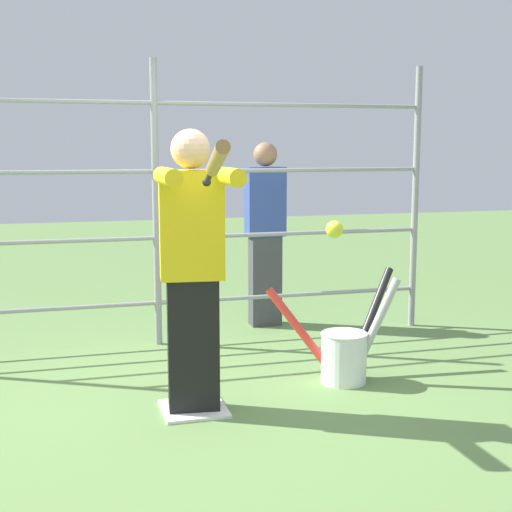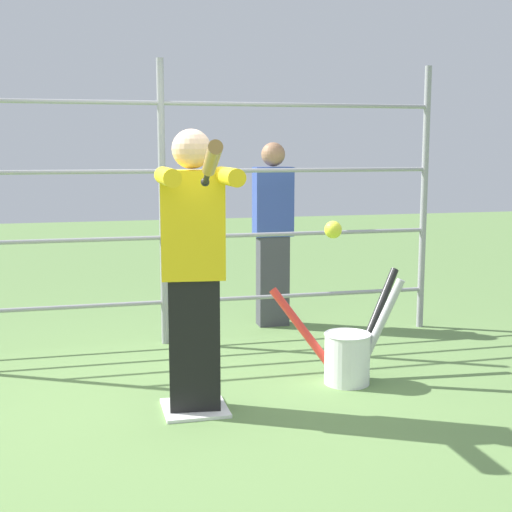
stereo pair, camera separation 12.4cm
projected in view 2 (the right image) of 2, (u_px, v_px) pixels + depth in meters
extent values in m
plane|color=#608447|center=(195.00, 410.00, 4.51)|extent=(24.00, 24.00, 0.00)
cube|color=white|center=(195.00, 408.00, 4.51)|extent=(0.40, 0.40, 0.02)
cylinder|color=#939399|center=(424.00, 200.00, 6.43)|extent=(0.06, 0.06, 2.35)
cylinder|color=#939399|center=(163.00, 205.00, 5.87)|extent=(0.06, 0.06, 2.35)
cylinder|color=#939399|center=(165.00, 302.00, 6.00)|extent=(4.72, 0.04, 0.04)
cylinder|color=#939399|center=(163.00, 238.00, 5.91)|extent=(4.72, 0.04, 0.04)
cylinder|color=#939399|center=(162.00, 171.00, 5.83)|extent=(4.72, 0.04, 0.04)
cylinder|color=#939399|center=(161.00, 103.00, 5.75)|extent=(4.72, 0.04, 0.04)
cube|color=black|center=(194.00, 345.00, 4.45)|extent=(0.33, 0.23, 0.85)
cube|color=yellow|center=(192.00, 225.00, 4.34)|extent=(0.41, 0.26, 0.66)
sphere|color=beige|center=(191.00, 149.00, 4.27)|extent=(0.24, 0.24, 0.24)
cylinder|color=yellow|center=(228.00, 176.00, 4.09)|extent=(0.10, 0.47, 0.10)
cylinder|color=yellow|center=(167.00, 177.00, 4.04)|extent=(0.10, 0.47, 0.10)
sphere|color=black|center=(205.00, 182.00, 3.84)|extent=(0.05, 0.05, 0.05)
cylinder|color=black|center=(207.00, 176.00, 3.68)|extent=(0.07, 0.33, 0.10)
cylinder|color=#B27F42|center=(212.00, 159.00, 3.27)|extent=(0.12, 0.50, 0.18)
sphere|color=yellow|center=(333.00, 230.00, 3.86)|extent=(0.10, 0.10, 0.10)
cylinder|color=white|center=(347.00, 359.00, 5.00)|extent=(0.32, 0.32, 0.35)
torus|color=white|center=(348.00, 334.00, 4.97)|extent=(0.33, 0.33, 0.01)
cylinder|color=#B2B2B7|center=(378.00, 329.00, 4.97)|extent=(0.36, 0.14, 0.72)
cylinder|color=black|center=(374.00, 321.00, 5.20)|extent=(0.51, 0.37, 0.73)
cylinder|color=red|center=(305.00, 332.00, 5.10)|extent=(0.47, 0.39, 0.62)
cube|color=#3F3F47|center=(273.00, 281.00, 6.62)|extent=(0.28, 0.17, 0.84)
cube|color=#334799|center=(273.00, 202.00, 6.50)|extent=(0.35, 0.19, 0.63)
sphere|color=#9E7051|center=(273.00, 154.00, 6.44)|extent=(0.22, 0.22, 0.22)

